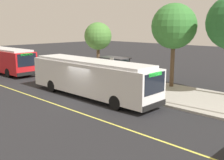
# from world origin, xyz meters

# --- Properties ---
(ground_plane) EXTENTS (120.00, 120.00, 0.00)m
(ground_plane) POSITION_xyz_m (0.00, 0.00, 0.00)
(ground_plane) COLOR #232326
(sidewalk_curb) EXTENTS (44.00, 6.40, 0.15)m
(sidewalk_curb) POSITION_xyz_m (0.00, 6.00, 0.07)
(sidewalk_curb) COLOR #A8A399
(sidewalk_curb) RESTS_ON ground_plane
(lane_stripe_center) EXTENTS (36.00, 0.14, 0.01)m
(lane_stripe_center) POSITION_xyz_m (0.00, -2.20, 0.00)
(lane_stripe_center) COLOR #E0D64C
(lane_stripe_center) RESTS_ON ground_plane
(transit_bus_main) EXTENTS (12.24, 2.70, 2.95)m
(transit_bus_main) POSITION_xyz_m (-0.13, 1.01, 1.62)
(transit_bus_main) COLOR white
(transit_bus_main) RESTS_ON ground_plane
(transit_bus_second) EXTENTS (11.17, 2.79, 2.95)m
(transit_bus_second) POSITION_xyz_m (-16.21, 1.26, 1.62)
(transit_bus_second) COLOR red
(transit_bus_second) RESTS_ON ground_plane
(bus_shelter) EXTENTS (2.90, 1.60, 2.48)m
(bus_shelter) POSITION_xyz_m (-2.11, 5.80, 1.92)
(bus_shelter) COLOR #333338
(bus_shelter) RESTS_ON sidewalk_curb
(waiting_bench) EXTENTS (1.60, 0.48, 0.95)m
(waiting_bench) POSITION_xyz_m (-1.70, 5.86, 0.63)
(waiting_bench) COLOR brown
(waiting_bench) RESTS_ON sidewalk_curb
(route_sign_post) EXTENTS (0.44, 0.08, 2.80)m
(route_sign_post) POSITION_xyz_m (-0.02, 3.31, 1.96)
(route_sign_post) COLOR #333338
(route_sign_post) RESTS_ON sidewalk_curb
(pedestrian_commuter) EXTENTS (0.24, 0.40, 1.69)m
(pedestrian_commuter) POSITION_xyz_m (0.34, 4.15, 1.12)
(pedestrian_commuter) COLOR #282D47
(pedestrian_commuter) RESTS_ON sidewalk_curb
(street_tree_near_shelter) EXTENTS (3.13, 3.13, 5.81)m
(street_tree_near_shelter) POSITION_xyz_m (-7.28, 8.51, 4.36)
(street_tree_near_shelter) COLOR brown
(street_tree_near_shelter) RESTS_ON sidewalk_curb
(street_tree_upstreet) EXTENTS (3.96, 3.96, 7.35)m
(street_tree_upstreet) POSITION_xyz_m (2.79, 8.19, 5.49)
(street_tree_upstreet) COLOR brown
(street_tree_upstreet) RESTS_ON sidewalk_curb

